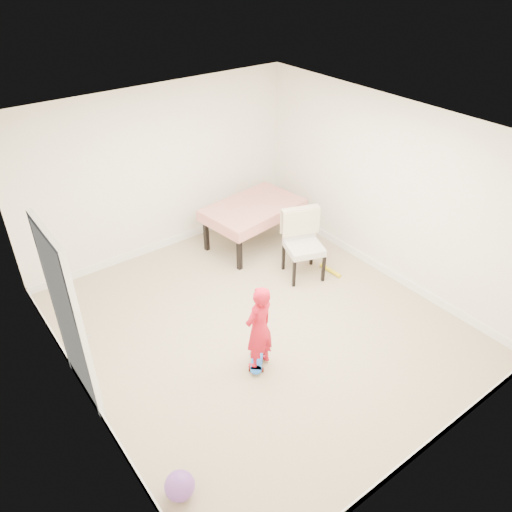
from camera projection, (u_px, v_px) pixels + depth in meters
ground at (259, 325)px, 6.56m from camera, size 5.00×5.00×0.00m
ceiling at (260, 136)px, 5.15m from camera, size 4.50×5.00×0.04m
wall_back at (160, 173)px, 7.51m from camera, size 4.50×0.04×2.60m
wall_front at (438, 365)px, 4.19m from camera, size 4.50×0.04×2.60m
wall_left at (73, 315)px, 4.73m from camera, size 0.04×5.00×2.60m
wall_right at (386, 191)px, 6.97m from camera, size 0.04×5.00×2.60m
door at (68, 320)px, 5.09m from camera, size 0.11×0.94×2.11m
baseboard_back at (168, 242)px, 8.20m from camera, size 4.50×0.02×0.12m
baseboard_front at (413, 456)px, 4.86m from camera, size 4.50×0.02×0.12m
baseboard_left at (95, 404)px, 5.41m from camera, size 0.02×5.00×0.12m
baseboard_right at (375, 264)px, 7.65m from camera, size 0.02×5.00×0.12m
dining_table at (253, 224)px, 8.09m from camera, size 1.64×1.16×0.71m
dining_chair at (304, 246)px, 7.25m from camera, size 0.75×0.79×1.03m
skateboard at (257, 361)px, 5.97m from camera, size 0.45×0.48×0.07m
child at (259, 330)px, 5.65m from camera, size 0.45×0.34×1.12m
balloon at (180, 486)px, 4.52m from camera, size 0.28×0.28×0.28m
foam_toy at (330, 270)px, 7.57m from camera, size 0.08×0.40×0.06m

